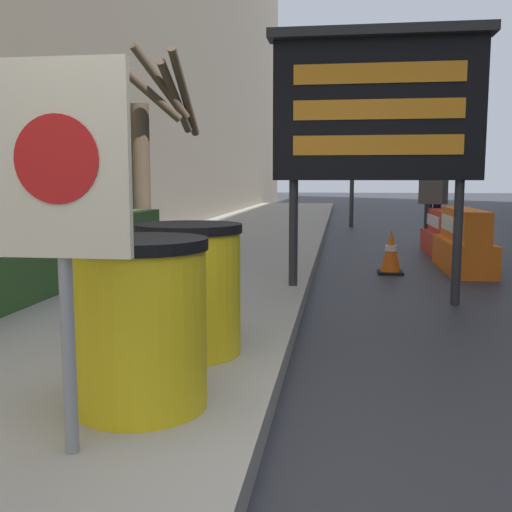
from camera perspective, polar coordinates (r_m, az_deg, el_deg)
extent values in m
plane|color=#2D2D33|center=(2.85, -0.25, -21.15)|extent=(120.00, 120.00, 0.00)
cube|color=#335628|center=(6.79, -21.55, -0.26)|extent=(0.90, 6.98, 0.71)
cylinder|color=#4C3D2D|center=(10.48, -10.87, 7.36)|extent=(0.31, 0.31, 2.45)
cylinder|color=#4C3D2D|center=(10.37, -6.82, 15.07)|extent=(0.16, 1.64, 1.27)
cylinder|color=#4C3D2D|center=(10.13, -9.04, 15.95)|extent=(0.72, 1.11, 1.13)
cylinder|color=#4C3D2D|center=(10.09, -9.79, 14.80)|extent=(0.80, 0.90, 0.82)
cylinder|color=#4C3D2D|center=(10.89, -12.50, 11.46)|extent=(0.60, 0.92, 0.97)
cylinder|color=#4C3D2D|center=(10.31, -7.68, 14.70)|extent=(0.25, 1.37, 1.06)
cylinder|color=yellow|center=(3.20, -11.02, -6.85)|extent=(0.70, 0.70, 0.83)
cylinder|color=black|center=(3.12, -11.22, 1.14)|extent=(0.72, 0.72, 0.06)
cylinder|color=yellow|center=(4.13, -6.34, -3.55)|extent=(0.70, 0.70, 0.83)
cylinder|color=black|center=(4.07, -6.43, 2.64)|extent=(0.72, 0.72, 0.06)
cylinder|color=gray|center=(2.69, -17.56, -4.96)|extent=(0.06, 0.06, 1.27)
cube|color=beige|center=(2.61, -18.29, 8.73)|extent=(0.61, 0.04, 0.81)
cylinder|color=red|center=(2.59, -18.53, 8.74)|extent=(0.37, 0.01, 0.37)
cylinder|color=#28282B|center=(6.73, 3.57, 1.46)|extent=(0.10, 0.10, 1.35)
cylinder|color=#28282B|center=(6.83, 18.62, 1.17)|extent=(0.10, 0.10, 1.35)
cube|color=black|center=(6.72, 11.46, 13.42)|extent=(2.22, 0.24, 1.48)
cube|color=#28282B|center=(6.78, 11.67, 20.14)|extent=(2.34, 0.34, 0.10)
cube|color=orange|center=(6.65, 11.61, 16.71)|extent=(1.78, 0.02, 0.21)
cube|color=orange|center=(6.59, 11.52, 13.54)|extent=(1.78, 0.02, 0.21)
cube|color=orange|center=(6.56, 11.44, 10.32)|extent=(1.78, 0.02, 0.21)
cube|color=orange|center=(9.49, 19.13, 0.07)|extent=(0.61, 1.97, 0.46)
cube|color=orange|center=(9.45, 19.24, 2.85)|extent=(0.36, 1.97, 0.46)
cube|color=white|center=(9.41, 18.08, 2.89)|extent=(0.02, 1.58, 0.23)
cube|color=red|center=(11.52, 17.17, 1.22)|extent=(0.50, 1.84, 0.41)
cube|color=red|center=(11.48, 17.24, 3.23)|extent=(0.30, 1.84, 0.41)
cube|color=white|center=(11.46, 16.45, 3.25)|extent=(0.02, 1.47, 0.20)
cube|color=black|center=(8.89, 12.67, -1.53)|extent=(0.36, 0.36, 0.04)
cone|color=#EA560F|center=(8.85, 12.73, 0.53)|extent=(0.29, 0.29, 0.61)
cylinder|color=white|center=(8.85, 12.74, 0.73)|extent=(0.17, 0.17, 0.08)
cylinder|color=#2D2D30|center=(17.42, 9.15, 8.51)|extent=(0.12, 0.12, 3.51)
cube|color=black|center=(17.34, 9.26, 12.93)|extent=(0.28, 0.28, 0.84)
sphere|color=red|center=(17.22, 9.29, 13.90)|extent=(0.15, 0.15, 0.15)
sphere|color=#392C06|center=(17.19, 9.27, 12.98)|extent=(0.15, 0.15, 0.15)
sphere|color=black|center=(17.17, 9.25, 12.05)|extent=(0.15, 0.15, 0.15)
cylinder|color=#23283D|center=(12.18, 16.03, 2.71)|extent=(0.15, 0.15, 0.88)
cylinder|color=#23283D|center=(12.20, 16.80, 2.69)|extent=(0.15, 0.15, 0.88)
cube|color=#47423D|center=(12.16, 16.55, 6.42)|extent=(0.56, 0.49, 0.70)
sphere|color=#C17852|center=(12.16, 16.63, 8.64)|extent=(0.24, 0.24, 0.24)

